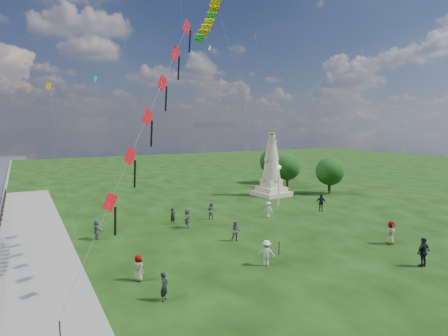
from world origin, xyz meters
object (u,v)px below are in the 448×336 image
person_10 (138,268)px  statue (271,172)px  person_0 (164,286)px  person_1 (236,231)px  person_9 (321,203)px  person_8 (268,209)px  person_5 (97,229)px  person_3 (423,252)px  person_7 (211,211)px  lamppost (279,177)px  person_2 (267,253)px  person_11 (187,218)px  person_4 (391,233)px  person_6 (173,216)px

person_10 → statue: bearing=-73.1°
person_0 → person_1: size_ratio=0.94×
statue → person_0: 29.49m
person_1 → person_9: person_9 is taller
statue → person_8: size_ratio=5.31×
person_5 → person_3: bearing=-142.1°
person_7 → person_8: bearing=-145.8°
person_1 → person_7: bearing=108.7°
lamppost → person_2: lamppost is taller
person_3 → person_9: (5.13, 14.43, -0.05)m
person_2 → person_5: (-8.30, 10.69, -0.02)m
person_9 → person_11: bearing=-135.9°
statue → person_3: 24.48m
person_3 → person_5: bearing=-41.5°
lamppost → person_8: 5.60m
person_5 → person_7: person_5 is taller
person_1 → person_10: 9.20m
person_4 → person_6: person_4 is taller
person_3 → person_10: size_ratio=1.24×
person_5 → person_10: size_ratio=1.06×
person_1 → person_2: bearing=-69.0°
person_2 → person_11: size_ratio=0.95×
person_3 → person_8: person_3 is taller
person_6 → person_8: size_ratio=1.00×
person_4 → person_10: size_ratio=1.15×
person_3 → person_8: bearing=-84.7°
person_2 → person_5: person_2 is taller
person_1 → person_5: (-9.11, 5.53, 0.01)m
person_5 → person_10: person_5 is taller
lamppost → person_0: size_ratio=3.03×
person_10 → person_11: (6.72, 8.76, 0.10)m
person_2 → lamppost: bearing=-92.8°
person_10 → person_11: bearing=-59.2°
person_2 → person_9: size_ratio=0.92×
person_6 → person_11: size_ratio=0.87×
lamppost → person_4: bearing=-92.7°
person_8 → person_3: bearing=-16.1°
person_4 → person_9: 11.00m
statue → person_1: statue is taller
person_0 → person_9: (20.73, 11.01, 0.14)m
person_5 → person_8: 15.70m
person_7 → lamppost: bearing=-116.5°
person_2 → statue: bearing=-89.9°
person_3 → person_7: 17.99m
lamppost → statue: bearing=61.5°
person_5 → person_9: bearing=-102.0°
person_9 → person_11: 14.50m
person_8 → person_4: bearing=-4.6°
person_1 → person_8: size_ratio=1.07×
person_0 → person_1: bearing=-5.3°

